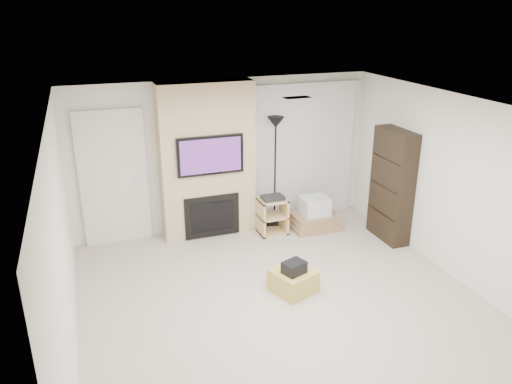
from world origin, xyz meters
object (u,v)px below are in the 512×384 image
object	(u,v)px
ottoman	(293,281)
floor_lamp	(275,141)
av_stand	(272,214)
box_stack	(314,216)
bookshelf	(392,186)

from	to	relation	value
ottoman	floor_lamp	size ratio (longest dim) A/B	0.26
av_stand	ottoman	bearing A→B (deg)	-102.56
av_stand	box_stack	size ratio (longest dim) A/B	0.80
av_stand	box_stack	bearing A→B (deg)	-2.97
ottoman	floor_lamp	xyz separation A→B (m)	(0.55, 2.08, 1.34)
floor_lamp	av_stand	xyz separation A→B (m)	(-0.15, -0.30, -1.14)
av_stand	bookshelf	world-z (taller)	bookshelf
box_stack	bookshelf	xyz separation A→B (m)	(0.96, -0.75, 0.69)
av_stand	floor_lamp	bearing A→B (deg)	62.68
floor_lamp	bookshelf	size ratio (longest dim) A/B	1.05
ottoman	floor_lamp	bearing A→B (deg)	75.15
floor_lamp	av_stand	bearing A→B (deg)	-117.32
av_stand	bookshelf	bearing A→B (deg)	-24.79
ottoman	box_stack	distance (m)	2.08
floor_lamp	ottoman	bearing A→B (deg)	-104.85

